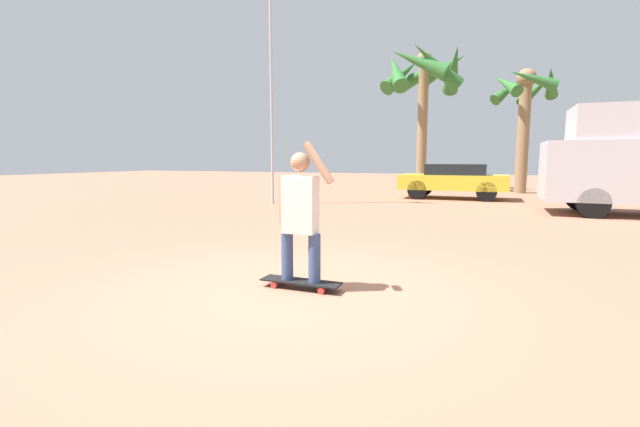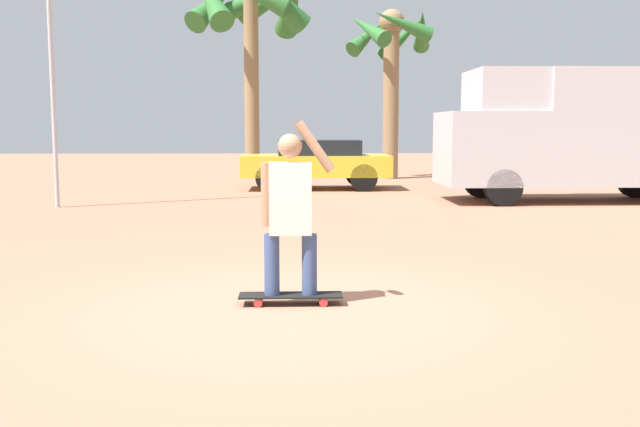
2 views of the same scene
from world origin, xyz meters
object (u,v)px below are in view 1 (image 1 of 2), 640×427
at_px(skateboard, 301,282).
at_px(palm_tree_center_background, 425,75).
at_px(palm_tree_near_van, 526,99).
at_px(person_skateboarder, 300,210).
at_px(flagpole, 273,64).
at_px(parked_car_yellow, 454,180).

height_order(skateboard, palm_tree_center_background, palm_tree_center_background).
distance_m(skateboard, palm_tree_near_van, 17.27).
relative_size(person_skateboarder, flagpole, 0.20).
xyz_separation_m(palm_tree_near_van, palm_tree_center_background, (-4.48, 1.04, 1.49)).
distance_m(parked_car_yellow, palm_tree_center_background, 7.22).
bearing_deg(flagpole, palm_tree_near_van, 45.79).
height_order(person_skateboarder, palm_tree_center_background, palm_tree_center_background).
bearing_deg(person_skateboarder, parked_car_yellow, 87.01).
bearing_deg(flagpole, person_skateboarder, -60.22).
xyz_separation_m(person_skateboarder, palm_tree_center_background, (-1.29, 17.53, 4.67)).
xyz_separation_m(person_skateboarder, parked_car_yellow, (0.66, 12.56, -0.19)).
relative_size(parked_car_yellow, palm_tree_center_background, 0.56).
relative_size(palm_tree_near_van, palm_tree_center_background, 0.78).
xyz_separation_m(parked_car_yellow, flagpole, (-5.42, -4.24, 3.81)).
bearing_deg(skateboard, flagpole, 119.79).
bearing_deg(parked_car_yellow, skateboard, -92.98).
height_order(person_skateboarder, palm_tree_near_van, palm_tree_near_van).
bearing_deg(palm_tree_center_background, flagpole, -110.67).
height_order(skateboard, person_skateboarder, person_skateboarder).
bearing_deg(palm_tree_center_background, parked_car_yellow, -68.67).
distance_m(skateboard, flagpole, 10.57).
height_order(parked_car_yellow, palm_tree_near_van, palm_tree_near_van).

